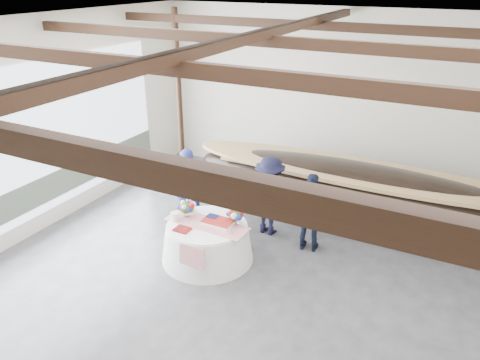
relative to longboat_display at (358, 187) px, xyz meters
The scene contains 12 objects.
floor 4.25m from the longboat_display, 105.20° to the right, with size 10.00×12.00×0.01m, color #3D3D42.
wall_back 2.63m from the longboat_display, 118.51° to the left, with size 10.00×0.02×4.50m, color silver.
ceiling 5.46m from the longboat_display, 105.20° to the right, with size 10.00×12.00×0.01m, color white.
pavilion_structure 4.62m from the longboat_display, 108.29° to the right, with size 9.80×11.76×4.50m.
open_bay 6.80m from the longboat_display, 153.57° to the right, with size 0.03×7.00×3.20m.
longboat_display is the anchor object (origin of this frame).
banquet_table 3.52m from the longboat_display, 130.08° to the right, with size 1.82×1.82×0.78m.
tabletop_items 3.40m from the longboat_display, 132.00° to the right, with size 1.70×0.96×0.40m.
guest_woman_blue 3.77m from the longboat_display, 158.24° to the right, with size 0.62×0.41×1.70m, color navy.
guest_woman_teal 2.99m from the longboat_display, 151.10° to the right, with size 0.71×0.55×1.45m, color teal.
guest_man_left 1.96m from the longboat_display, 143.63° to the right, with size 1.13×0.65×1.75m, color black.
guest_man_right 1.52m from the longboat_display, 111.52° to the right, with size 0.98×0.41×1.68m, color black.
Camera 1 is at (3.06, -5.38, 5.25)m, focal length 35.00 mm.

